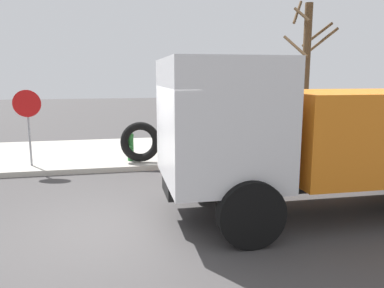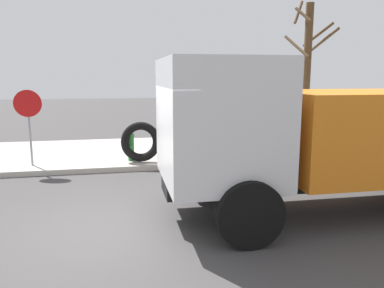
{
  "view_description": "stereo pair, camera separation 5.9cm",
  "coord_description": "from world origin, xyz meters",
  "px_view_note": "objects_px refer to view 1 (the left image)",
  "views": [
    {
      "loc": [
        -0.03,
        -6.64,
        2.7
      ],
      "look_at": [
        1.86,
        2.41,
        1.03
      ],
      "focal_mm": 35.6,
      "sensor_mm": 36.0,
      "label": 1
    },
    {
      "loc": [
        0.02,
        -6.65,
        2.7
      ],
      "look_at": [
        1.86,
        2.41,
        1.03
      ],
      "focal_mm": 35.6,
      "sensor_mm": 36.0,
      "label": 2
    }
  ],
  "objects_px": {
    "stop_sign": "(28,114)",
    "bare_tree": "(306,71)",
    "dump_truck_orange": "(333,132)",
    "loose_tire": "(140,142)",
    "fire_hydrant": "(130,145)"
  },
  "relations": [
    {
      "from": "bare_tree",
      "to": "stop_sign",
      "type": "bearing_deg",
      "value": -172.39
    },
    {
      "from": "fire_hydrant",
      "to": "bare_tree",
      "type": "relative_size",
      "value": 0.17
    },
    {
      "from": "loose_tire",
      "to": "dump_truck_orange",
      "type": "xyz_separation_m",
      "value": [
        3.42,
        -4.61,
        0.86
      ]
    },
    {
      "from": "dump_truck_orange",
      "to": "bare_tree",
      "type": "relative_size",
      "value": 1.36
    },
    {
      "from": "stop_sign",
      "to": "dump_truck_orange",
      "type": "bearing_deg",
      "value": -35.97
    },
    {
      "from": "loose_tire",
      "to": "dump_truck_orange",
      "type": "relative_size",
      "value": 0.17
    },
    {
      "from": "loose_tire",
      "to": "bare_tree",
      "type": "relative_size",
      "value": 0.23
    },
    {
      "from": "dump_truck_orange",
      "to": "bare_tree",
      "type": "bearing_deg",
      "value": 66.82
    },
    {
      "from": "stop_sign",
      "to": "bare_tree",
      "type": "relative_size",
      "value": 0.42
    },
    {
      "from": "fire_hydrant",
      "to": "bare_tree",
      "type": "xyz_separation_m",
      "value": [
        6.25,
        1.11,
        2.24
      ]
    },
    {
      "from": "fire_hydrant",
      "to": "stop_sign",
      "type": "bearing_deg",
      "value": -177.89
    },
    {
      "from": "stop_sign",
      "to": "dump_truck_orange",
      "type": "relative_size",
      "value": 0.31
    },
    {
      "from": "stop_sign",
      "to": "bare_tree",
      "type": "distance_m",
      "value": 9.23
    },
    {
      "from": "loose_tire",
      "to": "stop_sign",
      "type": "xyz_separation_m",
      "value": [
        -3.11,
        0.12,
        0.89
      ]
    },
    {
      "from": "fire_hydrant",
      "to": "dump_truck_orange",
      "type": "bearing_deg",
      "value": -52.61
    }
  ]
}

